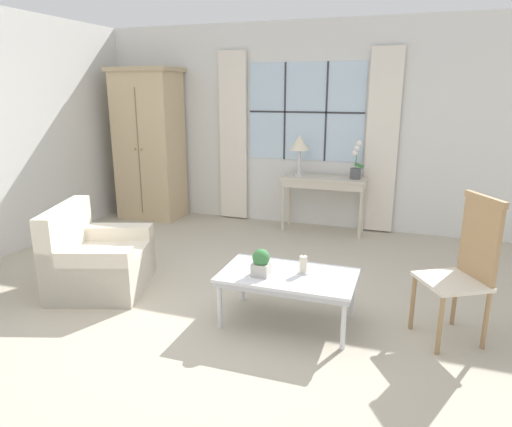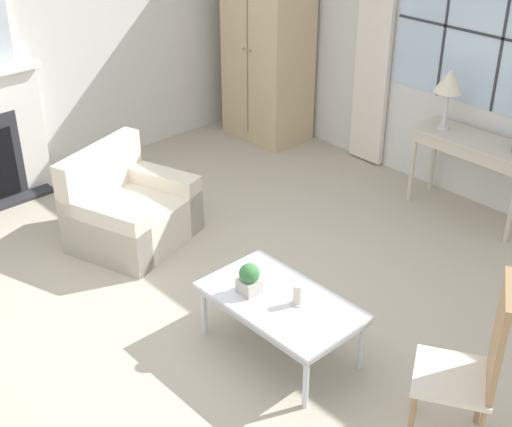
{
  "view_description": "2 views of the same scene",
  "coord_description": "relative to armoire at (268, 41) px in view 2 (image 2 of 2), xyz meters",
  "views": [
    {
      "loc": [
        1.44,
        -3.31,
        1.9
      ],
      "look_at": [
        0.18,
        0.35,
        0.85
      ],
      "focal_mm": 32.0,
      "sensor_mm": 36.0,
      "label": 1
    },
    {
      "loc": [
        3.31,
        -2.7,
        3.3
      ],
      "look_at": [
        0.22,
        0.16,
        0.93
      ],
      "focal_mm": 50.0,
      "sensor_mm": 36.0,
      "label": 2
    }
  ],
  "objects": [
    {
      "name": "armoire",
      "position": [
        0.0,
        0.0,
        0.0
      ],
      "size": [
        0.98,
        0.66,
        2.21
      ],
      "color": "tan",
      "rests_on": "ground_plane"
    },
    {
      "name": "armchair_upholstered",
      "position": [
        0.9,
        -2.5,
        -0.84
      ],
      "size": [
        1.07,
        1.16,
        0.83
      ],
      "color": "beige",
      "rests_on": "ground_plane"
    },
    {
      "name": "side_chair_wooden",
      "position": [
        4.19,
        -2.37,
        -0.47
      ],
      "size": [
        0.6,
        0.6,
        1.15
      ],
      "color": "beige",
      "rests_on": "ground_plane"
    },
    {
      "name": "wall_left",
      "position": [
        -0.75,
        -2.05,
        0.29
      ],
      "size": [
        0.06,
        7.2,
        2.8
      ],
      "primitive_type": "cube",
      "color": "silver",
      "rests_on": "ground_plane"
    },
    {
      "name": "pillar_candle",
      "position": [
        2.96,
        -2.54,
        -0.6
      ],
      "size": [
        0.09,
        0.09,
        0.16
      ],
      "color": "silver",
      "rests_on": "coffee_table"
    },
    {
      "name": "table_lamp",
      "position": [
        2.28,
        0.06,
        0.09
      ],
      "size": [
        0.27,
        0.27,
        0.56
      ],
      "color": "silver",
      "rests_on": "console_table"
    },
    {
      "name": "ground_plane",
      "position": [
        2.28,
        -2.65,
        -1.11
      ],
      "size": [
        14.0,
        14.0,
        0.0
      ],
      "primitive_type": "plane",
      "color": "#B2A893"
    },
    {
      "name": "coffee_table",
      "position": [
        2.84,
        -2.58,
        -0.71
      ],
      "size": [
        1.1,
        0.64,
        0.44
      ],
      "color": "silver",
      "rests_on": "ground_plane"
    },
    {
      "name": "potted_plant_small",
      "position": [
        2.64,
        -2.68,
        -0.56
      ],
      "size": [
        0.14,
        0.14,
        0.22
      ],
      "color": "#BCB7AD",
      "rests_on": "coffee_table"
    },
    {
      "name": "console_table",
      "position": [
        2.63,
        0.08,
        -0.44
      ],
      "size": [
        1.13,
        0.43,
        0.76
      ],
      "color": "beige",
      "rests_on": "ground_plane"
    },
    {
      "name": "wall_back_windowed",
      "position": [
        2.28,
        0.37,
        0.28
      ],
      "size": [
        7.2,
        0.14,
        2.8
      ],
      "color": "silver",
      "rests_on": "ground_plane"
    }
  ]
}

